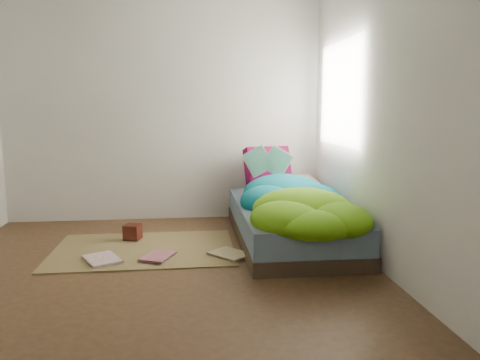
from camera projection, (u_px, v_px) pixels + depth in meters
name	position (u px, v px, depth m)	size (l,w,h in m)	color
ground	(157.00, 270.00, 3.68)	(3.50, 3.50, 0.00)	#44291A
room_walls	(153.00, 59.00, 3.44)	(3.54, 3.54, 2.62)	beige
bed	(290.00, 223.00, 4.50)	(1.00, 2.00, 0.34)	#34281C
duvet	(295.00, 192.00, 4.23)	(0.96, 1.84, 0.34)	#08717E
rug	(144.00, 249.00, 4.21)	(1.60, 1.10, 0.01)	brown
pillow_floral	(292.00, 185.00, 5.28)	(0.55, 0.34, 0.12)	silver
pillow_magenta	(268.00, 170.00, 5.16)	(0.49, 0.15, 0.49)	#520526
open_book	(267.00, 152.00, 4.87)	(0.42, 0.09, 0.26)	green
wooden_box	(133.00, 232.00, 4.49)	(0.14, 0.14, 0.14)	#36100C
floor_book_a	(87.00, 262.00, 3.80)	(0.25, 0.34, 0.03)	white
floor_book_b	(147.00, 255.00, 3.97)	(0.22, 0.30, 0.03)	#B86A74
floor_book_c	(220.00, 258.00, 3.92)	(0.24, 0.33, 0.02)	tan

